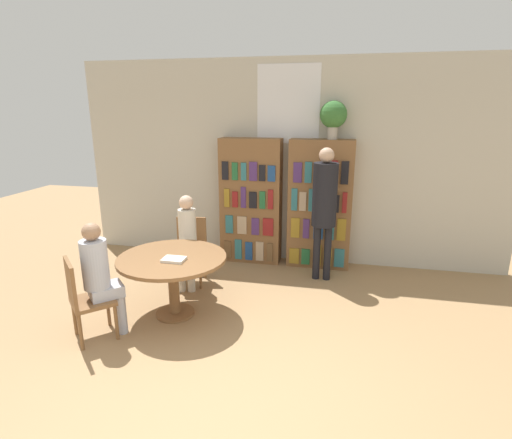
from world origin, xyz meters
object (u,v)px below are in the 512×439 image
Objects in this scene: bookshelf_left at (251,202)px; chair_left_side at (191,247)px; chair_near_camera at (84,296)px; librarian_standing at (325,200)px; seated_reader_right at (100,273)px; seated_reader_left at (187,237)px; flower_vase at (333,116)px; reading_table at (172,266)px; bookshelf_right at (320,205)px.

chair_left_side is at bearing -123.53° from bookshelf_left.
librarian_standing reaches higher than chair_near_camera.
chair_left_side is 1.54m from seated_reader_right.
bookshelf_left is 1.29m from seated_reader_left.
reading_table is at bearing -131.08° from flower_vase.
chair_near_camera is at bearing -114.12° from bookshelf_left.
bookshelf_right is at bearing 94.57° from seated_reader_right.
reading_table is 0.77m from seated_reader_right.
chair_left_side is 1.91m from librarian_standing.
bookshelf_left is 1.24m from librarian_standing.
reading_table is (-1.50, -1.87, -0.34)m from bookshelf_right.
reading_table is at bearing -128.81° from bookshelf_right.
reading_table is 0.67× the size of librarian_standing.
bookshelf_right is at bearing 94.33° from chair_near_camera.
bookshelf_left is 2.82m from chair_near_camera.
flower_vase is 3.58m from seated_reader_right.
seated_reader_right is at bearing 90.00° from chair_near_camera.
seated_reader_left reaches higher than chair_near_camera.
seated_reader_left is at bearing -145.37° from bookshelf_right.
librarian_standing is at bearing -175.07° from chair_left_side.
chair_left_side is (-1.65, -0.94, -0.45)m from bookshelf_right.
librarian_standing reaches higher than reading_table.
chair_left_side is at bearing -150.42° from bookshelf_right.
bookshelf_left is 1.04× the size of librarian_standing.
flower_vase is at bearing 48.92° from reading_table.
bookshelf_right is 2.14× the size of chair_left_side.
flower_vase is at bearing 92.87° from seated_reader_right.
seated_reader_left is (-1.62, -1.12, -0.25)m from bookshelf_right.
chair_left_side is at bearing 120.08° from seated_reader_right.
seated_reader_right reaches higher than reading_table.
seated_reader_right is (-1.01, -2.41, -0.24)m from bookshelf_left.
reading_table is 0.98× the size of seated_reader_left.
seated_reader_left is at bearing -117.84° from bookshelf_left.
seated_reader_left is at bearing 90.00° from chair_left_side.
bookshelf_right reaches higher than seated_reader_right.
bookshelf_left reaches higher than librarian_standing.
flower_vase is 2.58m from seated_reader_left.
flower_vase is 2.65m from chair_left_side.
flower_vase is at bearing 85.09° from librarian_standing.
reading_table is (-1.63, -1.87, -1.60)m from flower_vase.
bookshelf_right is at bearing -177.86° from flower_vase.
bookshelf_left is at bearing 112.11° from seated_reader_right.
bookshelf_left reaches higher than reading_table.
chair_left_side is at bearing -90.00° from seated_reader_left.
flower_vase is at bearing -161.30° from chair_left_side.
chair_near_camera is 3.11m from librarian_standing.
flower_vase reaches higher than bookshelf_right.
chair_near_camera reaches higher than reading_table.
chair_near_camera is (-2.17, -2.54, -0.45)m from bookshelf_right.
seated_reader_right is (-2.04, -2.41, -0.24)m from bookshelf_right.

